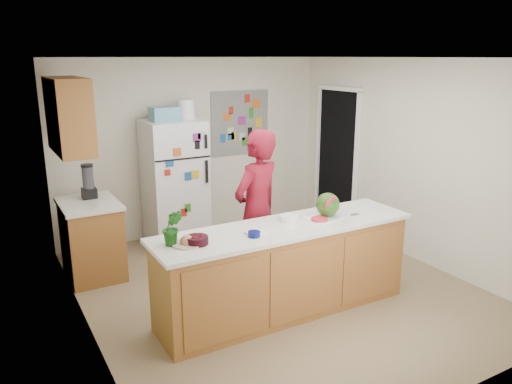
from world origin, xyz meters
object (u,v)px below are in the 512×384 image
person (257,211)px  cherry_bowl (197,240)px  refrigerator (175,183)px  watermelon (328,204)px

person → cherry_bowl: 1.16m
refrigerator → person: (0.28, -1.77, 0.04)m
refrigerator → cherry_bowl: refrigerator is taller
watermelon → person: bearing=129.9°
person → cherry_bowl: person is taller
watermelon → cherry_bowl: bearing=-178.2°
person → watermelon: size_ratio=7.36×
refrigerator → person: 1.79m
watermelon → cherry_bowl: (-1.46, -0.05, -0.10)m
refrigerator → watermelon: 2.49m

